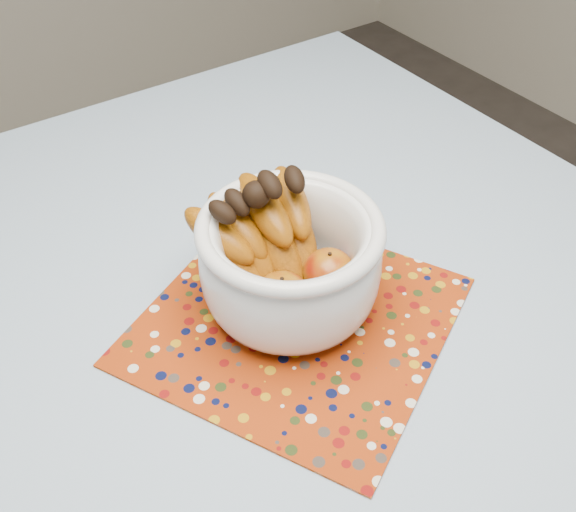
% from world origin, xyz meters
% --- Properties ---
extents(table, '(1.20, 1.20, 0.75)m').
position_xyz_m(table, '(0.00, 0.00, 0.67)').
color(table, brown).
rests_on(table, ground).
extents(tablecloth, '(1.32, 1.32, 0.01)m').
position_xyz_m(tablecloth, '(0.00, 0.00, 0.76)').
color(tablecloth, '#6382A5').
rests_on(tablecloth, table).
extents(placemat, '(0.50, 0.50, 0.00)m').
position_xyz_m(placemat, '(0.06, -0.03, 0.76)').
color(placemat, '#8D2A07').
rests_on(placemat, tablecloth).
extents(fruit_bowl, '(0.25, 0.25, 0.19)m').
position_xyz_m(fruit_bowl, '(0.06, 0.01, 0.85)').
color(fruit_bowl, white).
rests_on(fruit_bowl, placemat).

